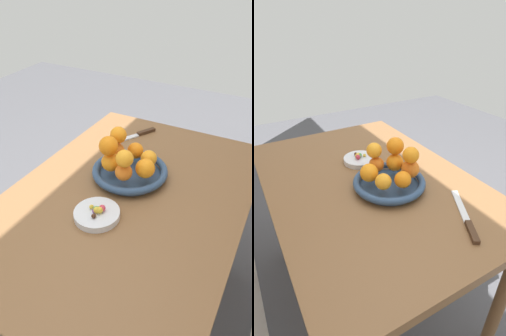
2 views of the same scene
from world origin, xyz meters
The scene contains 22 objects.
ground_plane centered at (0.00, 0.00, 0.00)m, with size 6.00×6.00×0.00m, color #4C4C51.
dining_table centered at (0.00, 0.00, 0.65)m, with size 1.10×0.76×0.74m.
fruit_bowl centered at (-0.10, -0.04, 0.76)m, with size 0.27×0.27×0.04m.
candy_dish centered at (0.14, -0.03, 0.75)m, with size 0.14×0.14×0.02m, color silver.
orange_0 centered at (-0.17, -0.05, 0.81)m, with size 0.06×0.06×0.06m, color orange.
orange_1 centered at (-0.13, -0.12, 0.81)m, with size 0.07×0.07×0.07m, color orange.
orange_2 centered at (-0.05, -0.09, 0.81)m, with size 0.07×0.07×0.07m, color orange.
orange_3 centered at (-0.03, -0.03, 0.81)m, with size 0.06×0.06×0.06m, color orange.
orange_4 centered at (-0.07, 0.03, 0.81)m, with size 0.07×0.07×0.07m, color orange.
orange_5 centered at (-0.14, 0.01, 0.81)m, with size 0.06×0.06×0.06m, color orange.
orange_6 centered at (-0.05, -0.10, 0.88)m, with size 0.07×0.07×0.07m, color orange.
orange_7 centered at (-0.02, -0.02, 0.87)m, with size 0.06×0.06×0.06m, color orange.
orange_8 centered at (-0.13, -0.11, 0.88)m, with size 0.06×0.06×0.06m, color orange.
candy_ball_0 centered at (0.13, -0.03, 0.77)m, with size 0.02×0.02×0.02m, color #4C9947.
candy_ball_1 centered at (0.15, -0.04, 0.77)m, with size 0.01×0.01×0.01m, color #8C4C99.
candy_ball_2 centered at (0.14, -0.02, 0.77)m, with size 0.02×0.02×0.02m, color gold.
candy_ball_3 centered at (0.17, -0.03, 0.77)m, with size 0.01×0.01×0.01m, color #472819.
candy_ball_4 centered at (0.13, -0.02, 0.77)m, with size 0.02×0.02×0.02m, color #C6384C.
candy_ball_5 centered at (0.14, -0.03, 0.77)m, with size 0.02×0.02×0.02m, color gold.
candy_ball_6 centered at (0.14, -0.03, 0.77)m, with size 0.02×0.02×0.02m, color #4C9947.
candy_ball_7 centered at (0.13, -0.05, 0.77)m, with size 0.01×0.01×0.01m, color gold.
knife centered at (-0.38, -0.16, 0.75)m, with size 0.24×0.15×0.01m.
Camera 2 is at (-0.80, 0.40, 1.31)m, focal length 28.00 mm.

